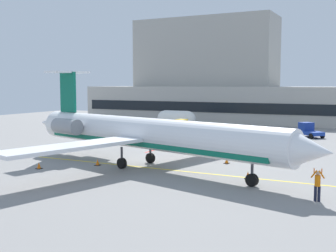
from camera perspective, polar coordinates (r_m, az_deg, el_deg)
ground at (r=39.40m, az=-3.27°, el=-4.89°), size 120.00×120.00×0.11m
terminal_building at (r=87.31m, az=6.99°, el=5.82°), size 59.22×15.73×20.50m
regional_jet at (r=36.83m, az=-3.28°, el=-0.99°), size 31.60×25.86×8.39m
baggage_tug at (r=60.75m, az=2.22°, el=-0.25°), size 3.48×2.35×2.15m
pushback_tractor at (r=60.94m, az=18.10°, el=-0.56°), size 3.79×3.67×1.95m
belt_loader at (r=54.21m, az=9.23°, el=-1.11°), size 4.09×1.88×1.89m
fuel_tank at (r=69.60m, az=1.12°, el=1.00°), size 6.62×2.59×2.86m
marshaller at (r=27.78m, az=19.13°, el=-7.31°), size 0.83×0.34×2.03m
safety_cone_alpha at (r=39.10m, az=7.76°, el=-4.57°), size 0.47×0.47×0.55m
safety_cone_bravo at (r=33.15m, az=10.51°, el=-6.44°), size 0.47×0.47×0.55m
safety_cone_charlie at (r=37.94m, az=-16.67°, el=-5.06°), size 0.47×0.47×0.55m
safety_cone_delta at (r=38.36m, az=-9.29°, el=-4.79°), size 0.47×0.47×0.55m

